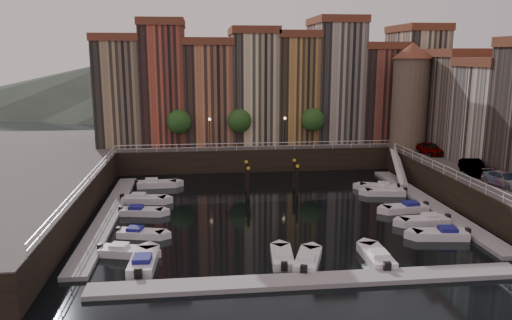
{
  "coord_description": "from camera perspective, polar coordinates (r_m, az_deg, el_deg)",
  "views": [
    {
      "loc": [
        -7.28,
        -47.95,
        15.26
      ],
      "look_at": [
        -1.38,
        4.0,
        4.21
      ],
      "focal_mm": 35.0,
      "sensor_mm": 36.0,
      "label": 1
    }
  ],
  "objects": [
    {
      "name": "right_terrace",
      "position": [
        62.06,
        26.66,
        5.4
      ],
      "size": [
        9.3,
        24.3,
        14.0
      ],
      "color": "#736457",
      "rests_on": "quay_right"
    },
    {
      "name": "car_c",
      "position": [
        52.51,
        26.49,
        -2.09
      ],
      "size": [
        2.72,
        4.9,
        1.34
      ],
      "primitive_type": "imported",
      "rotation": [
        0.0,
        0.0,
        0.19
      ],
      "color": "gray",
      "rests_on": "quay_right"
    },
    {
      "name": "dock_near",
      "position": [
        35.19,
        6.27,
        -13.52
      ],
      "size": [
        30.0,
        2.0,
        0.35
      ],
      "primitive_type": "cube",
      "color": "gray",
      "rests_on": "ground"
    },
    {
      "name": "corner_tower",
      "position": [
        68.34,
        17.21,
        7.15
      ],
      "size": [
        5.2,
        5.2,
        13.8
      ],
      "color": "#6B5B4C",
      "rests_on": "quay_right"
    },
    {
      "name": "boat_left_4",
      "position": [
        59.96,
        -11.38,
        -2.69
      ],
      "size": [
        4.84,
        1.93,
        1.1
      ],
      "rotation": [
        0.0,
        0.0,
        0.04
      ],
      "color": "silver",
      "rests_on": "ground"
    },
    {
      "name": "boat_near_0",
      "position": [
        38.2,
        -12.73,
        -11.3
      ],
      "size": [
        2.02,
        5.02,
        1.14
      ],
      "rotation": [
        0.0,
        0.0,
        1.53
      ],
      "color": "silver",
      "rests_on": "ground"
    },
    {
      "name": "boat_right_4",
      "position": [
        59.21,
        13.93,
        -3.02
      ],
      "size": [
        4.55,
        2.96,
        1.02
      ],
      "rotation": [
        0.0,
        0.0,
        2.79
      ],
      "color": "silver",
      "rests_on": "ground"
    },
    {
      "name": "boat_near_1",
      "position": [
        38.25,
        3.0,
        -11.05
      ],
      "size": [
        1.94,
        4.43,
        1.0
      ],
      "rotation": [
        0.0,
        0.0,
        1.48
      ],
      "color": "silver",
      "rests_on": "ground"
    },
    {
      "name": "quay_far",
      "position": [
        75.57,
        -0.84,
        1.44
      ],
      "size": [
        80.0,
        20.0,
        3.0
      ],
      "primitive_type": "cube",
      "color": "black",
      "rests_on": "ground"
    },
    {
      "name": "mooring_pilings",
      "position": [
        55.89,
        1.81,
        -2.17
      ],
      "size": [
        6.05,
        3.9,
        3.78
      ],
      "color": "black",
      "rests_on": "ground"
    },
    {
      "name": "street_lamps",
      "position": [
        66.12,
        -0.97,
        3.79
      ],
      "size": [
        10.36,
        0.36,
        4.18
      ],
      "color": "black",
      "rests_on": "quay_far"
    },
    {
      "name": "far_terrace",
      "position": [
        72.36,
        1.97,
        8.51
      ],
      "size": [
        48.7,
        10.3,
        17.5
      ],
      "color": "#977F60",
      "rests_on": "quay_far"
    },
    {
      "name": "boat_right_3",
      "position": [
        57.31,
        14.66,
        -3.55
      ],
      "size": [
        4.59,
        2.25,
        1.03
      ],
      "rotation": [
        0.0,
        0.0,
        2.99
      ],
      "color": "silver",
      "rests_on": "ground"
    },
    {
      "name": "boat_near_2",
      "position": [
        37.83,
        5.94,
        -11.34
      ],
      "size": [
        3.01,
        4.66,
        1.05
      ],
      "rotation": [
        0.0,
        0.0,
        1.23
      ],
      "color": "silver",
      "rests_on": "ground"
    },
    {
      "name": "car_b",
      "position": [
        56.35,
        23.53,
        -0.85
      ],
      "size": [
        2.54,
        4.88,
        1.53
      ],
      "primitive_type": "imported",
      "rotation": [
        0.0,
        0.0,
        -0.21
      ],
      "color": "gray",
      "rests_on": "quay_right"
    },
    {
      "name": "mountains",
      "position": [
        158.38,
        -3.26,
        9.26
      ],
      "size": [
        145.0,
        100.0,
        18.0
      ],
      "color": "#2D382D",
      "rests_on": "ground"
    },
    {
      "name": "dock_right",
      "position": [
        54.62,
        19.35,
        -4.79
      ],
      "size": [
        2.0,
        28.0,
        0.35
      ],
      "primitive_type": "cube",
      "color": "gray",
      "rests_on": "ground"
    },
    {
      "name": "boat_right_0",
      "position": [
        45.5,
        20.45,
        -7.96
      ],
      "size": [
        4.82,
        2.24,
        1.09
      ],
      "rotation": [
        0.0,
        0.0,
        3.02
      ],
      "color": "silver",
      "rests_on": "ground"
    },
    {
      "name": "boat_near_3",
      "position": [
        39.24,
        13.62,
        -10.72
      ],
      "size": [
        1.84,
        4.83,
        1.1
      ],
      "rotation": [
        0.0,
        0.0,
        1.55
      ],
      "color": "silver",
      "rests_on": "ground"
    },
    {
      "name": "car_a",
      "position": [
        65.75,
        19.3,
        1.17
      ],
      "size": [
        2.21,
        4.51,
        1.48
      ],
      "primitive_type": "imported",
      "rotation": [
        0.0,
        0.0,
        0.11
      ],
      "color": "gray",
      "rests_on": "quay_right"
    },
    {
      "name": "boat_left_1",
      "position": [
        44.15,
        -13.13,
        -8.17
      ],
      "size": [
        4.21,
        2.38,
        0.94
      ],
      "rotation": [
        0.0,
        0.0,
        -0.24
      ],
      "color": "silver",
      "rests_on": "ground"
    },
    {
      "name": "promenade_trees",
      "position": [
        66.98,
        -1.34,
        4.49
      ],
      "size": [
        21.2,
        3.2,
        5.2
      ],
      "color": "black",
      "rests_on": "quay_far"
    },
    {
      "name": "boat_right_1",
      "position": [
        48.57,
        18.8,
        -6.59
      ],
      "size": [
        4.69,
        1.83,
        1.07
      ],
      "rotation": [
        0.0,
        0.0,
        3.17
      ],
      "color": "silver",
      "rests_on": "ground"
    },
    {
      "name": "boat_left_0",
      "position": [
        40.58,
        -14.76,
        -10.06
      ],
      "size": [
        4.44,
        2.54,
        0.99
      ],
      "rotation": [
        0.0,
        0.0,
        -0.25
      ],
      "color": "silver",
      "rests_on": "ground"
    },
    {
      "name": "gangway",
      "position": [
        64.27,
        15.97,
        -0.52
      ],
      "size": [
        2.78,
        8.32,
        3.73
      ],
      "color": "white",
      "rests_on": "ground"
    },
    {
      "name": "ground",
      "position": [
        50.85,
        2.06,
        -5.54
      ],
      "size": [
        200.0,
        200.0,
        0.0
      ],
      "primitive_type": "plane",
      "color": "black",
      "rests_on": "ground"
    },
    {
      "name": "railings",
      "position": [
        54.56,
        1.33,
        -0.21
      ],
      "size": [
        36.08,
        34.04,
        0.52
      ],
      "color": "white",
      "rests_on": "ground"
    },
    {
      "name": "boat_left_3",
      "position": [
        53.92,
        -12.79,
        -4.41
      ],
      "size": [
        4.83,
        2.35,
        1.09
      ],
      "rotation": [
        0.0,
        0.0,
        -0.15
      ],
      "color": "silver",
      "rests_on": "ground"
    },
    {
      "name": "boat_left_2",
      "position": [
        50.03,
        -13.03,
        -5.75
      ],
      "size": [
        4.38,
        2.19,
        0.98
      ],
      "rotation": [
        0.0,
        0.0,
        -0.17
      ],
      "color": "silver",
      "rests_on": "ground"
    },
    {
      "name": "dock_left",
      "position": [
        50.12,
        -16.51,
        -6.09
      ],
      "size": [
        2.0,
        28.0,
        0.35
      ],
      "primitive_type": "cube",
      "color": "gray",
      "rests_on": "ground"
    },
    {
      "name": "boat_right_2",
      "position": [
        51.87,
        16.78,
        -5.29
      ],
      "size": [
        4.71,
        2.11,
        1.06
      ],
      "rotation": [
        0.0,
        0.0,
        3.24
      ],
      "color": "silver",
      "rests_on": "ground"
    }
  ]
}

